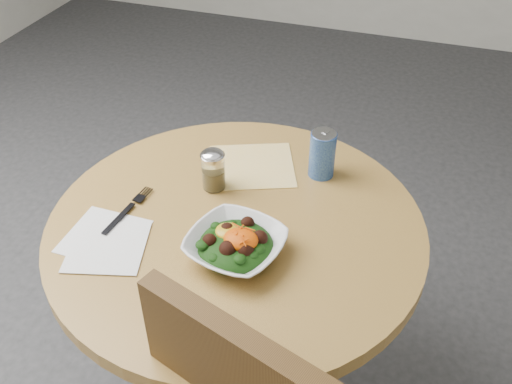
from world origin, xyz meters
TOP-DOWN VIEW (x-y plane):
  - table at (0.00, 0.00)m, footprint 0.90×0.90m
  - cloth_napkin at (-0.04, 0.22)m, footprint 0.28×0.27m
  - paper_napkins at (-0.26, -0.16)m, footprint 0.22×0.22m
  - salad_bowl at (0.04, -0.10)m, footprint 0.25×0.25m
  - fork at (-0.26, -0.04)m, footprint 0.04×0.19m
  - spice_shaker at (-0.10, 0.11)m, footprint 0.06×0.06m
  - beverage_can at (0.15, 0.25)m, footprint 0.07×0.07m

SIDE VIEW (x-z plane):
  - table at x=0.00m, z-range 0.18..0.93m
  - cloth_napkin at x=-0.04m, z-range 0.75..0.75m
  - paper_napkins at x=-0.26m, z-range 0.75..0.75m
  - fork at x=-0.26m, z-range 0.75..0.76m
  - salad_bowl at x=0.04m, z-range 0.74..0.82m
  - spice_shaker at x=-0.10m, z-range 0.75..0.86m
  - beverage_can at x=0.15m, z-range 0.75..0.88m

